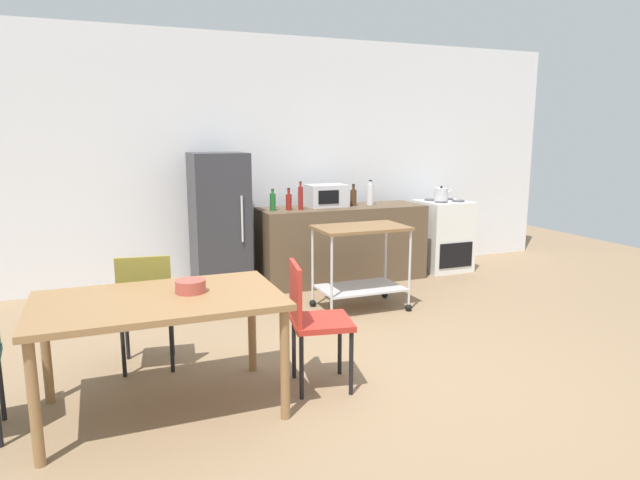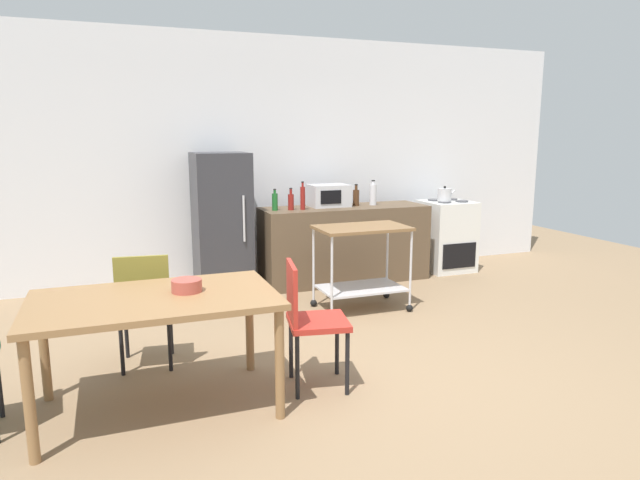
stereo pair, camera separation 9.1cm
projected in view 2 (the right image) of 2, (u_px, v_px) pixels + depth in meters
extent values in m
plane|color=#8C7051|center=(371.00, 376.00, 4.09)|extent=(12.00, 12.00, 0.00)
cube|color=white|center=(257.00, 159.00, 6.76)|extent=(8.40, 0.12, 2.90)
cube|color=brown|center=(344.00, 244.00, 6.71)|extent=(2.00, 0.64, 0.90)
cube|color=olive|center=(155.00, 300.00, 3.47)|extent=(1.50, 0.90, 0.04)
cylinder|color=olive|center=(29.00, 402.00, 2.94)|extent=(0.06, 0.06, 0.71)
cylinder|color=olive|center=(280.00, 364.00, 3.42)|extent=(0.06, 0.06, 0.71)
cylinder|color=olive|center=(44.00, 349.00, 3.66)|extent=(0.06, 0.06, 0.71)
cylinder|color=olive|center=(250.00, 324.00, 4.14)|extent=(0.06, 0.06, 0.71)
cube|color=olive|center=(145.00, 305.00, 4.22)|extent=(0.45, 0.45, 0.04)
cube|color=olive|center=(142.00, 283.00, 4.01)|extent=(0.38, 0.08, 0.40)
cylinder|color=black|center=(171.00, 327.00, 4.47)|extent=(0.03, 0.03, 0.45)
cylinder|color=black|center=(126.00, 330.00, 4.39)|extent=(0.03, 0.03, 0.45)
cylinder|color=black|center=(170.00, 342.00, 4.14)|extent=(0.03, 0.03, 0.45)
cylinder|color=black|center=(122.00, 346.00, 4.06)|extent=(0.03, 0.03, 0.45)
cube|color=#B72D23|center=(318.00, 322.00, 3.84)|extent=(0.47, 0.47, 0.04)
cube|color=#B72D23|center=(292.00, 293.00, 3.77)|extent=(0.10, 0.38, 0.40)
cylinder|color=black|center=(347.00, 363.00, 3.75)|extent=(0.03, 0.03, 0.45)
cylinder|color=black|center=(337.00, 345.00, 4.08)|extent=(0.03, 0.03, 0.45)
cylinder|color=black|center=(297.00, 367.00, 3.70)|extent=(0.03, 0.03, 0.45)
cylinder|color=black|center=(291.00, 348.00, 4.02)|extent=(0.03, 0.03, 0.45)
cube|color=white|center=(446.00, 236.00, 7.23)|extent=(0.60, 0.60, 0.90)
cube|color=black|center=(459.00, 256.00, 6.99)|extent=(0.48, 0.01, 0.32)
cylinder|color=#47474C|center=(444.00, 202.00, 6.99)|extent=(0.16, 0.16, 0.02)
cylinder|color=#47474C|center=(462.00, 201.00, 7.08)|extent=(0.16, 0.16, 0.02)
cylinder|color=#47474C|center=(434.00, 200.00, 7.21)|extent=(0.16, 0.16, 0.02)
cylinder|color=#47474C|center=(451.00, 199.00, 7.30)|extent=(0.16, 0.16, 0.02)
cube|color=#333338|center=(222.00, 222.00, 6.23)|extent=(0.60, 0.60, 1.55)
cylinder|color=silver|center=(244.00, 219.00, 5.99)|extent=(0.02, 0.02, 0.50)
cube|color=brown|center=(362.00, 228.00, 5.51)|extent=(0.90, 0.56, 0.03)
cube|color=silver|center=(361.00, 288.00, 5.62)|extent=(0.83, 0.52, 0.02)
cylinder|color=silver|center=(332.00, 275.00, 5.20)|extent=(0.02, 0.02, 0.76)
sphere|color=black|center=(332.00, 318.00, 5.28)|extent=(0.07, 0.07, 0.07)
cylinder|color=silver|center=(411.00, 268.00, 5.50)|extent=(0.02, 0.02, 0.76)
sphere|color=black|center=(409.00, 308.00, 5.57)|extent=(0.07, 0.07, 0.07)
cylinder|color=silver|center=(313.00, 264.00, 5.66)|extent=(0.02, 0.02, 0.76)
sphere|color=black|center=(314.00, 303.00, 5.74)|extent=(0.07, 0.07, 0.07)
cylinder|color=silver|center=(387.00, 257.00, 5.95)|extent=(0.02, 0.02, 0.76)
sphere|color=black|center=(386.00, 295.00, 6.03)|extent=(0.07, 0.07, 0.07)
cylinder|color=#1E6628|center=(275.00, 202.00, 6.27)|extent=(0.07, 0.07, 0.19)
cylinder|color=#1E6628|center=(275.00, 192.00, 6.25)|extent=(0.03, 0.03, 0.04)
cylinder|color=black|center=(275.00, 189.00, 6.25)|extent=(0.03, 0.03, 0.01)
cylinder|color=maroon|center=(291.00, 202.00, 6.31)|extent=(0.07, 0.07, 0.18)
cylinder|color=maroon|center=(291.00, 192.00, 6.29)|extent=(0.03, 0.03, 0.06)
cylinder|color=black|center=(291.00, 188.00, 6.28)|extent=(0.03, 0.03, 0.01)
cylinder|color=maroon|center=(303.00, 198.00, 6.34)|extent=(0.06, 0.06, 0.26)
cylinder|color=maroon|center=(303.00, 185.00, 6.31)|extent=(0.03, 0.03, 0.05)
cylinder|color=black|center=(303.00, 182.00, 6.30)|extent=(0.03, 0.03, 0.01)
cube|color=silver|center=(329.00, 196.00, 6.62)|extent=(0.46, 0.34, 0.26)
cube|color=black|center=(331.00, 197.00, 6.45)|extent=(0.25, 0.01, 0.16)
cylinder|color=#4C2D19|center=(356.00, 198.00, 6.70)|extent=(0.08, 0.08, 0.19)
cylinder|color=#4C2D19|center=(356.00, 188.00, 6.68)|extent=(0.03, 0.03, 0.06)
cylinder|color=black|center=(356.00, 185.00, 6.67)|extent=(0.04, 0.04, 0.01)
cylinder|color=silver|center=(373.00, 195.00, 6.76)|extent=(0.08, 0.08, 0.25)
cylinder|color=silver|center=(373.00, 183.00, 6.73)|extent=(0.04, 0.04, 0.04)
cylinder|color=black|center=(373.00, 181.00, 6.73)|extent=(0.04, 0.04, 0.01)
cylinder|color=#B24C3F|center=(187.00, 286.00, 3.57)|extent=(0.19, 0.19, 0.08)
cylinder|color=silver|center=(444.00, 195.00, 6.99)|extent=(0.17, 0.17, 0.16)
sphere|color=black|center=(445.00, 187.00, 6.98)|extent=(0.03, 0.03, 0.03)
cylinder|color=silver|center=(452.00, 192.00, 7.03)|extent=(0.08, 0.02, 0.07)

